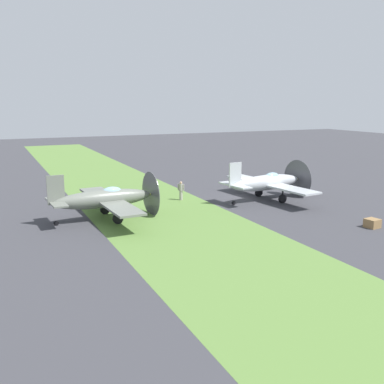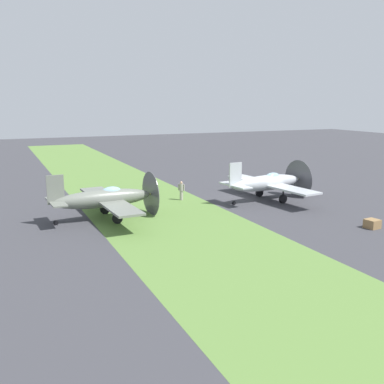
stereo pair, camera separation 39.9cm
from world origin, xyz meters
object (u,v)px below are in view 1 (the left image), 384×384
Objects in this scene: airplane_lead at (267,183)px; ground_crew_chief at (181,190)px; supply_crate at (372,223)px; airplane_wingman at (106,199)px.

airplane_lead is 7.94m from ground_crew_chief.
airplane_wingman is at bearing -121.32° from supply_crate.
airplane_lead reaches higher than ground_crew_chief.
airplane_wingman is at bearing -94.43° from airplane_lead.
airplane_wingman is 8.85m from ground_crew_chief.
airplane_wingman is 6.28× the size of ground_crew_chief.
airplane_lead is at bearing -171.06° from supply_crate.
ground_crew_chief is at bearing -147.83° from supply_crate.
supply_crate is (10.22, 16.79, -1.30)m from airplane_wingman.
ground_crew_chief is (-3.30, -7.18, -0.72)m from airplane_lead.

